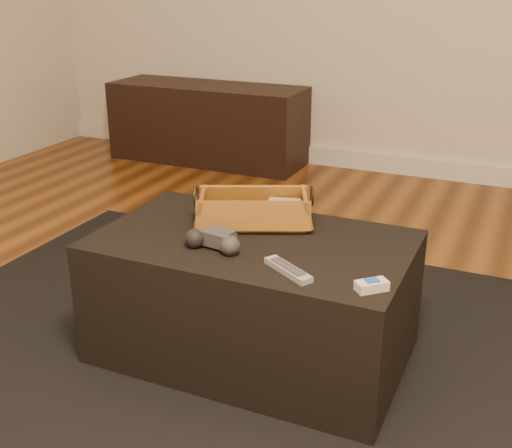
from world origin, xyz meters
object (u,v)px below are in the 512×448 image
at_px(ottoman, 253,297).
at_px(media_cabinet, 208,123).
at_px(game_controller, 214,240).
at_px(silver_remote, 288,269).
at_px(tv_remote, 248,219).
at_px(wicker_basket, 254,211).
at_px(cream_gadget, 372,285).

bearing_deg(ottoman, media_cabinet, 121.63).
distance_m(game_controller, silver_remote, 0.27).
relative_size(media_cabinet, game_controller, 7.07).
height_order(ottoman, tv_remote, tv_remote).
xyz_separation_m(ottoman, wicker_basket, (-0.05, 0.11, 0.26)).
xyz_separation_m(tv_remote, wicker_basket, (0.01, 0.02, 0.02)).
bearing_deg(silver_remote, game_controller, 167.30).
bearing_deg(cream_gadget, ottoman, 155.89).
distance_m(game_controller, cream_gadget, 0.52).
relative_size(tv_remote, wicker_basket, 0.47).
distance_m(ottoman, game_controller, 0.28).
height_order(wicker_basket, game_controller, wicker_basket).
distance_m(media_cabinet, silver_remote, 2.73).
relative_size(wicker_basket, silver_remote, 2.47).
xyz_separation_m(silver_remote, cream_gadget, (0.24, -0.01, 0.00)).
distance_m(ottoman, cream_gadget, 0.53).
bearing_deg(tv_remote, silver_remote, -77.67).
height_order(media_cabinet, silver_remote, media_cabinet).
bearing_deg(ottoman, cream_gadget, -24.11).
xyz_separation_m(tv_remote, game_controller, (-0.01, -0.22, 0.01)).
bearing_deg(game_controller, media_cabinet, 118.74).
height_order(silver_remote, cream_gadget, cream_gadget).
bearing_deg(wicker_basket, game_controller, -95.42).
relative_size(media_cabinet, ottoman, 1.33).
xyz_separation_m(tv_remote, silver_remote, (0.26, -0.28, -0.01)).
bearing_deg(silver_remote, media_cabinet, 123.04).
xyz_separation_m(ottoman, tv_remote, (-0.06, 0.09, 0.23)).
bearing_deg(ottoman, silver_remote, -43.92).
height_order(media_cabinet, game_controller, media_cabinet).
bearing_deg(ottoman, wicker_basket, 113.29).
distance_m(media_cabinet, game_controller, 2.54).
distance_m(ottoman, wicker_basket, 0.28).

